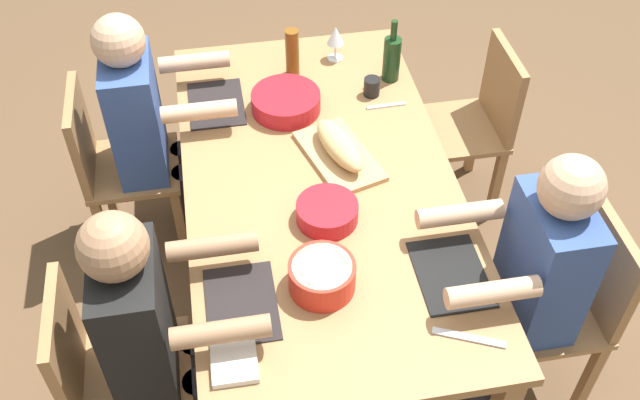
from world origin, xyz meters
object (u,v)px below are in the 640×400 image
Objects in this scene: chair_near_left at (567,300)px; serving_bowl_pasta at (322,275)px; serving_bowl_salad at (286,101)px; wine_bottle at (392,58)px; diner_far_right at (147,120)px; chair_far_right at (113,162)px; diner_near_left at (532,270)px; cup_near_right at (372,87)px; chair_far_left at (107,369)px; dining_table at (320,193)px; wine_glass at (335,37)px; bread_loaf at (339,145)px; serving_bowl_fruit at (327,211)px; diner_far_left at (151,325)px; napkin_stack at (234,364)px; cutting_board at (339,156)px; chair_near_right at (476,120)px; beer_bottle at (292,53)px.

serving_bowl_pasta is at bearing 88.35° from chair_near_left.
wine_bottle reaches higher than serving_bowl_salad.
chair_far_right is at bearing 90.00° from diner_far_right.
serving_bowl_pasta is 0.94m from serving_bowl_salad.
diner_near_left is 14.91× the size of cup_near_right.
chair_far_left is 1.00× the size of chair_far_right.
chair_far_right is at bearing 87.60° from cup_near_right.
chair_far_left reaches higher than dining_table.
serving_bowl_salad is at bearing 140.24° from wine_glass.
diner_near_left reaches higher than dining_table.
serving_bowl_salad is at bearing 36.45° from diner_near_left.
serving_bowl_pasta is 0.69× the size of bread_loaf.
chair_near_left is (0.00, -1.67, 0.00)m from chair_far_left.
serving_bowl_fruit is 1.34× the size of wine_glass.
cup_near_right is (-0.05, -1.14, 0.30)m from chair_far_right.
chair_far_left is 10.56× the size of cup_near_right.
diner_far_right is at bearing 0.00° from diner_far_left.
chair_far_right is 0.83m from serving_bowl_salad.
serving_bowl_pasta is at bearing 158.26° from cup_near_right.
serving_bowl_fruit is (0.32, -0.82, 0.30)m from chair_far_left.
chair_far_left is 1.17m from bread_loaf.
chair_near_left is 3.81× the size of serving_bowl_fruit.
chair_far_left and chair_near_left have the same top height.
serving_bowl_pasta is 1.59× the size of napkin_stack.
cup_near_right is at bearing 27.47° from chair_near_left.
dining_table is at bearing 164.99° from wine_glass.
diner_far_right is at bearing 54.55° from chair_near_left.
chair_far_right is 0.71× the size of diner_far_right.
dining_table is at bearing 144.29° from wine_bottle.
dining_table is 0.17m from cutting_board.
chair_far_left and chair_near_right have the same top height.
cutting_board is 0.43m from cup_near_right.
wine_glass is (0.08, -0.21, 0.01)m from beer_bottle.
chair_far_right is at bearing 54.55° from diner_near_left.
serving_bowl_fruit is at bearing 167.47° from wine_glass.
dining_table is 6.66× the size of serving_bowl_salad.
chair_near_right is 1.16m from serving_bowl_fruit.
chair_near_left reaches higher than cutting_board.
diner_far_left is at bearing 116.77° from serving_bowl_fruit.
chair_far_right is 0.71× the size of diner_near_left.
chair_far_left is 6.07× the size of napkin_stack.
chair_far_right reaches higher than dining_table.
diner_far_left is 1.55m from wine_bottle.
diner_near_left is (-1.06, 0.18, 0.21)m from chair_near_right.
serving_bowl_fruit is at bearing 63.97° from diner_near_left.
wine_bottle is (0.58, -0.42, 0.18)m from dining_table.
diner_far_right is 14.91× the size of cup_near_right.
chair_far_right is at bearing 65.63° from cutting_board.
cutting_board is 0.99m from napkin_stack.
chair_near_right is at bearing -60.35° from bread_loaf.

